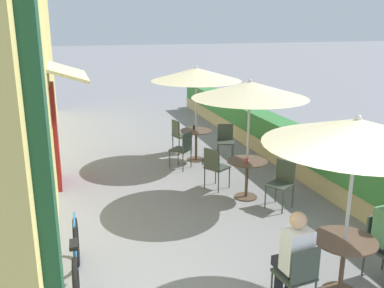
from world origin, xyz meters
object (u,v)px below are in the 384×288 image
object	(u,v)px
patio_umbrella_far	(196,74)
patio_table_far	(196,139)
cafe_chair_far_back	(183,147)
coffee_cup_far	(194,127)
cafe_chair_near_right	(298,273)
cafe_chair_mid_left	(282,180)
cafe_chair_near_left	(382,242)
patio_table_mid	(247,171)
cafe_chair_far_left	(225,139)
seated_patron_near_right	(294,255)
cafe_chair_far_right	(179,134)
patio_table_near	(343,255)
patio_umbrella_mid	(250,90)
cafe_chair_mid_right	(215,165)
patio_umbrella_near	(357,132)
bicycle_leaning	(76,262)
coffee_cup_mid	(246,161)

from	to	relation	value
patio_umbrella_far	patio_table_far	bearing A→B (deg)	0.00
cafe_chair_far_back	coffee_cup_far	world-z (taller)	cafe_chair_far_back
patio_umbrella_far	cafe_chair_near_right	bearing A→B (deg)	-95.93
cafe_chair_mid_left	cafe_chair_near_left	bearing A→B (deg)	152.41
patio_table_mid	patio_table_far	size ratio (longest dim) A/B	1.00
patio_table_mid	cafe_chair_far_left	distance (m)	2.43
seated_patron_near_right	cafe_chair_far_right	xyz separation A→B (m)	(0.39, 6.41, -0.17)
patio_table_near	patio_umbrella_far	distance (m)	5.89
patio_umbrella_mid	cafe_chair_mid_right	xyz separation A→B (m)	(-0.44, 0.58, -1.59)
cafe_chair_far_back	cafe_chair_near_left	bearing A→B (deg)	-117.83
coffee_cup_far	patio_umbrella_near	bearing A→B (deg)	-88.86
cafe_chair_near_left	cafe_chair_far_left	bearing A→B (deg)	-94.99
cafe_chair_mid_left	cafe_chair_far_back	bearing A→B (deg)	-6.99
patio_table_near	cafe_chair_near_right	xyz separation A→B (m)	(-0.71, -0.15, -0.03)
patio_umbrella_near	cafe_chair_mid_left	bearing A→B (deg)	77.75
patio_table_mid	coffee_cup_far	bearing A→B (deg)	95.02
cafe_chair_far_back	bicycle_leaning	distance (m)	4.77
patio_table_mid	bicycle_leaning	world-z (taller)	bicycle_leaning
cafe_chair_far_left	bicycle_leaning	size ratio (longest dim) A/B	0.49
patio_umbrella_mid	patio_table_far	xyz separation A→B (m)	(-0.23, 2.52, -1.56)
patio_umbrella_mid	cafe_chair_far_left	bearing A→B (deg)	78.37
cafe_chair_mid_left	bicycle_leaning	world-z (taller)	cafe_chair_mid_left
patio_umbrella_near	cafe_chair_far_right	size ratio (longest dim) A/B	2.65
patio_umbrella_near	cafe_chair_far_left	xyz separation A→B (m)	(0.61, 5.53, -1.59)
seated_patron_near_right	cafe_chair_far_left	xyz separation A→B (m)	(1.33, 5.58, -0.17)
coffee_cup_mid	cafe_chair_far_back	size ratio (longest dim) A/B	0.10
patio_table_mid	cafe_chair_far_left	xyz separation A→B (m)	(0.49, 2.38, -0.03)
patio_table_mid	patio_umbrella_far	size ratio (longest dim) A/B	0.33
cafe_chair_mid_left	cafe_chair_near_right	bearing A→B (deg)	123.79
cafe_chair_far_left	cafe_chair_far_back	size ratio (longest dim) A/B	1.00
patio_table_far	cafe_chair_far_back	size ratio (longest dim) A/B	0.89
cafe_chair_near_left	coffee_cup_far	size ratio (longest dim) A/B	9.67
patio_umbrella_mid	patio_umbrella_far	xyz separation A→B (m)	(-0.23, 2.52, 0.00)
seated_patron_near_right	cafe_chair_far_left	size ratio (longest dim) A/B	1.44
patio_table_far	cafe_chair_far_right	bearing A→B (deg)	108.52
patio_umbrella_far	cafe_chair_mid_left	bearing A→B (deg)	-77.86
patio_table_near	bicycle_leaning	size ratio (longest dim) A/B	0.43
cafe_chair_near_left	cafe_chair_far_back	distance (m)	5.15
patio_umbrella_mid	coffee_cup_mid	xyz separation A→B (m)	(-0.08, -0.12, -1.31)
patio_umbrella_mid	bicycle_leaning	size ratio (longest dim) A/B	1.30
patio_umbrella_mid	cafe_chair_far_right	world-z (taller)	patio_umbrella_mid
cafe_chair_mid_right	patio_umbrella_far	distance (m)	2.52
patio_table_near	bicycle_leaning	world-z (taller)	bicycle_leaning
cafe_chair_far_left	cafe_chair_far_right	world-z (taller)	same
cafe_chair_near_right	cafe_chair_far_back	xyz separation A→B (m)	(0.12, 5.29, 0.00)
seated_patron_near_right	coffee_cup_far	distance (m)	5.89
patio_umbrella_mid	cafe_chair_far_back	bearing A→B (deg)	109.74
cafe_chair_far_left	bicycle_leaning	bearing A→B (deg)	67.11
cafe_chair_near_right	coffee_cup_far	bearing A→B (deg)	78.16
seated_patron_near_right	cafe_chair_mid_right	xyz separation A→B (m)	(0.40, 3.78, -0.17)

